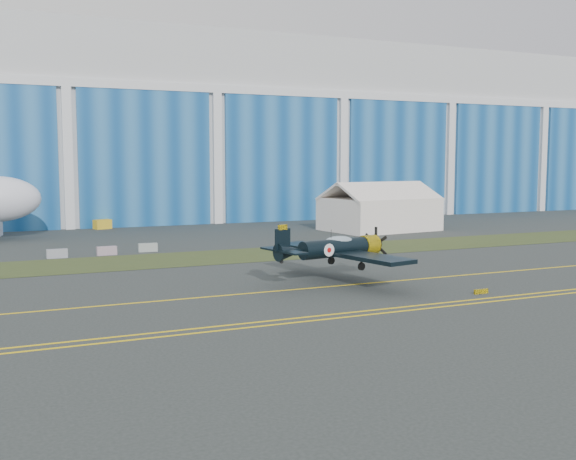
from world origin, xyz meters
name	(u,v)px	position (x,y,z in m)	size (l,w,h in m)	color
ground	(144,289)	(0.00, 0.00, 0.00)	(260.00, 260.00, 0.00)	#313735
grass_median	(112,263)	(0.00, 14.00, 0.02)	(260.00, 10.00, 0.02)	#475128
hangar	(53,130)	(0.00, 71.79, 14.96)	(220.00, 45.70, 30.00)	silver
taxiway_centreline	(159,301)	(0.00, -5.00, 0.01)	(200.00, 0.20, 0.02)	yellow
edge_line_near	(199,333)	(0.00, -14.50, 0.01)	(80.00, 0.20, 0.02)	yellow
edge_line_far	(194,329)	(0.00, -13.50, 0.01)	(80.00, 0.20, 0.02)	yellow
guard_board_right	(481,291)	(22.00, -12.00, 0.17)	(1.20, 0.15, 0.35)	yellow
warbird	(334,248)	(14.37, -3.60, 2.77)	(14.26, 16.18, 4.21)	black
tent	(379,206)	(39.47, 30.25, 3.41)	(15.90, 12.50, 6.82)	white
tug	(102,224)	(4.24, 47.84, 0.67)	(2.30, 1.44, 1.34)	gold
gse_box	(372,214)	(47.35, 45.26, 0.95)	(3.17, 1.69, 1.90)	#8DA19A
barrier_a	(57,254)	(-4.45, 19.75, 0.45)	(2.00, 0.60, 0.90)	gray
barrier_b	(107,251)	(0.42, 19.93, 0.45)	(2.00, 0.60, 0.90)	#9E8896
barrier_c	(148,247)	(4.87, 20.87, 0.45)	(2.00, 0.60, 0.90)	#929C95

